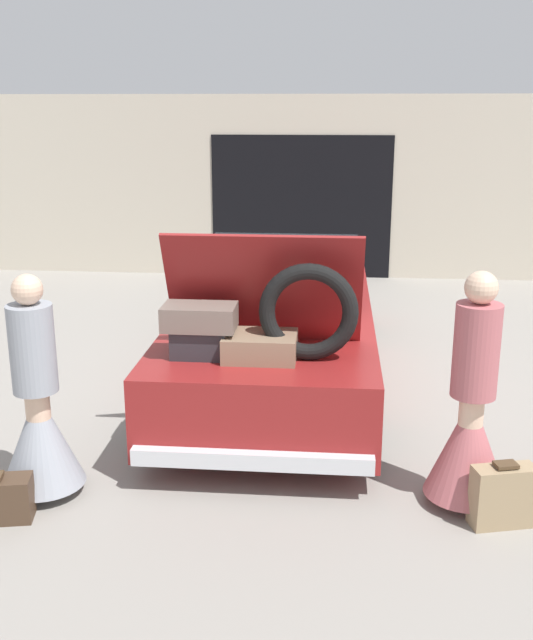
{
  "coord_description": "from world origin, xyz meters",
  "views": [
    {
      "loc": [
        0.53,
        -7.1,
        2.65
      ],
      "look_at": [
        0.0,
        -1.32,
        0.97
      ],
      "focal_mm": 42.0,
      "sensor_mm": 36.0,
      "label": 1
    }
  ],
  "objects_px": {
    "person_left": "(39,418)",
    "suitcase_beside_right_person": "(503,496)",
    "car": "(278,320)",
    "person_right": "(470,425)"
  },
  "relations": [
    {
      "from": "person_left",
      "to": "suitcase_beside_right_person",
      "type": "distance_m",
      "value": 3.15
    },
    {
      "from": "car",
      "to": "person_left",
      "type": "relative_size",
      "value": 3.08
    },
    {
      "from": "person_right",
      "to": "suitcase_beside_right_person",
      "type": "bearing_deg",
      "value": -144.52
    },
    {
      "from": "person_left",
      "to": "person_right",
      "type": "xyz_separation_m",
      "value": [
        2.94,
        0.12,
        0.02
      ]
    },
    {
      "from": "car",
      "to": "suitcase_beside_right_person",
      "type": "bearing_deg",
      "value": -57.7
    },
    {
      "from": "person_left",
      "to": "person_right",
      "type": "bearing_deg",
      "value": 103.39
    },
    {
      "from": "person_right",
      "to": "suitcase_beside_right_person",
      "type": "relative_size",
      "value": 3.7
    },
    {
      "from": "car",
      "to": "person_right",
      "type": "distance_m",
      "value": 2.79
    },
    {
      "from": "person_left",
      "to": "car",
      "type": "bearing_deg",
      "value": 160.55
    },
    {
      "from": "person_left",
      "to": "suitcase_beside_right_person",
      "type": "relative_size",
      "value": 3.57
    }
  ]
}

